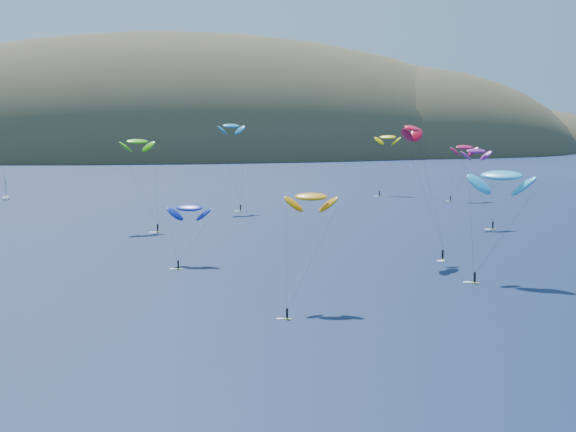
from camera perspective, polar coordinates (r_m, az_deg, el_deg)
The scene contains 12 objects.
ground at distance 86.03m, azimuth 14.84°, elevation -12.39°, with size 2800.00×2800.00×0.00m, color black.
island at distance 640.05m, azimuth -5.57°, elevation 3.56°, with size 730.00×300.00×210.00m.
sailboat at distance 292.44m, azimuth -19.42°, elevation 1.30°, with size 7.69×6.70×9.78m.
kitesurfer_2 at distance 121.35m, azimuth 1.64°, elevation 1.37°, with size 10.66×12.75×18.41m.
kitesurfer_3 at distance 206.72m, azimuth -10.68°, elevation 5.21°, with size 9.91×12.38×24.52m.
kitesurfer_4 at distance 243.65m, azimuth -4.06°, elevation 6.40°, with size 9.25×7.09×27.92m.
kitesurfer_5 at distance 145.30m, azimuth 14.93°, elevation 2.81°, with size 13.17×11.57×21.28m.
kitesurfer_6 at distance 213.91m, azimuth 13.24°, elevation 4.51°, with size 8.26×10.58×21.71m.
kitesurfer_8 at distance 280.37m, azimuth 12.44°, elevation 4.80°, with size 11.94×6.59×20.64m.
kitesurfer_9 at distance 163.56m, azimuth 8.81°, elevation 6.16°, with size 9.75×11.45×28.47m.
kitesurfer_10 at distance 157.11m, azimuth -7.04°, elevation 0.57°, with size 9.07×10.92×12.98m.
kitesurfer_11 at distance 297.70m, azimuth 7.10°, elevation 5.58°, with size 12.19×15.16×23.47m.
Camera 1 is at (-37.99, -71.79, 28.34)m, focal length 50.00 mm.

